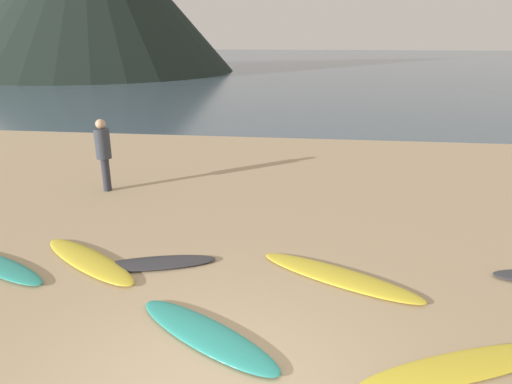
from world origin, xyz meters
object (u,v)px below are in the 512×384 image
(surfboard_4, at_px, (206,334))
(surfboard_6, at_px, (464,366))
(surfboard_1, at_px, (1,266))
(surfboard_5, at_px, (339,276))
(person_0, at_px, (103,149))
(surfboard_3, at_px, (156,263))
(surfboard_2, at_px, (89,260))

(surfboard_4, bearing_deg, surfboard_6, 28.73)
(surfboard_1, distance_m, surfboard_5, 5.46)
(surfboard_1, height_order, person_0, person_0)
(surfboard_3, xyz_separation_m, person_0, (-2.43, 3.53, 1.00))
(surfboard_3, bearing_deg, surfboard_5, -17.86)
(surfboard_1, bearing_deg, person_0, 114.38)
(surfboard_2, distance_m, person_0, 3.95)
(surfboard_4, relative_size, surfboard_6, 0.87)
(surfboard_1, relative_size, person_0, 1.23)
(surfboard_4, height_order, surfboard_6, surfboard_4)
(surfboard_4, xyz_separation_m, person_0, (-3.69, 5.28, 0.99))
(surfboard_4, bearing_deg, surfboard_3, 158.02)
(surfboard_1, distance_m, surfboard_3, 2.50)
(surfboard_2, xyz_separation_m, surfboard_4, (2.40, -1.69, -0.00))
(surfboard_3, relative_size, surfboard_6, 0.74)
(surfboard_3, bearing_deg, surfboard_2, 166.73)
(person_0, bearing_deg, surfboard_6, 166.74)
(surfboard_3, relative_size, surfboard_5, 0.74)
(surfboard_3, relative_size, person_0, 1.13)
(surfboard_1, distance_m, surfboard_6, 6.94)
(surfboard_5, xyz_separation_m, person_0, (-5.41, 3.60, 0.99))
(surfboard_1, distance_m, surfboard_4, 3.95)
(surfboard_4, bearing_deg, surfboard_1, -167.13)
(surfboard_3, bearing_deg, surfboard_1, 173.52)
(surfboard_4, distance_m, surfboard_5, 2.41)
(surfboard_4, height_order, surfboard_5, surfboard_4)
(surfboard_2, relative_size, surfboard_4, 1.06)
(surfboard_1, height_order, surfboard_5, surfboard_1)
(surfboard_6, xyz_separation_m, person_0, (-6.73, 5.48, 1.00))
(surfboard_1, relative_size, surfboard_6, 0.81)
(surfboard_2, bearing_deg, surfboard_4, -1.53)
(surfboard_4, xyz_separation_m, surfboard_6, (3.05, -0.19, -0.01))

